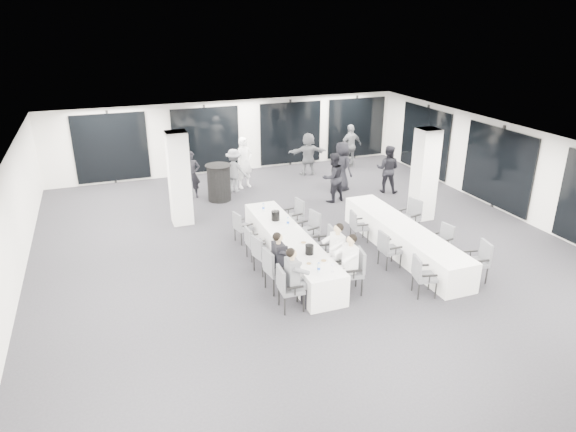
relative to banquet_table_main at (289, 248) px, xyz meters
name	(u,v)px	position (x,y,z in m)	size (l,w,h in m)	color
room	(322,186)	(1.56, 1.51, 1.01)	(14.04, 16.04, 2.84)	#242429
column_left	(179,178)	(-2.12, 3.60, 1.02)	(0.60, 0.60, 2.80)	white
column_right	(424,175)	(4.88, 1.40, 1.02)	(0.60, 0.60, 2.80)	white
banquet_table_main	(289,248)	(0.00, 0.00, 0.00)	(0.90, 5.00, 0.75)	white
banquet_table_side	(403,239)	(3.02, -0.52, 0.00)	(0.90, 5.00, 0.75)	white
cocktail_table	(219,182)	(-0.60, 5.17, 0.25)	(0.89, 0.89, 1.23)	black
chair_main_left_near	(287,286)	(-0.84, -2.11, 0.20)	(0.53, 0.59, 1.00)	#4D5055
chair_main_left_second	(274,268)	(-0.84, -1.26, 0.22)	(0.59, 0.63, 1.04)	#4D5055
chair_main_left_mid	(262,252)	(-0.83, -0.33, 0.18)	(0.59, 0.62, 0.97)	#4D5055
chair_main_left_fourth	(253,241)	(-0.83, 0.47, 0.12)	(0.47, 0.51, 0.87)	#4D5055
chair_main_left_far	(241,225)	(-0.83, 1.58, 0.13)	(0.53, 0.56, 0.88)	#4D5055
chair_main_right_near	(354,269)	(0.84, -1.93, 0.22)	(0.61, 0.65, 1.03)	#4D5055
chair_main_right_second	(341,259)	(0.83, -1.25, 0.14)	(0.46, 0.51, 0.90)	#4D5055
chair_main_right_mid	(326,243)	(0.84, -0.40, 0.18)	(0.54, 0.59, 0.98)	#4D5055
chair_main_right_fourth	(310,228)	(0.84, 0.62, 0.20)	(0.61, 0.64, 1.01)	#4D5055
chair_main_right_far	(295,214)	(0.83, 1.73, 0.18)	(0.56, 0.60, 0.98)	#4D5055
chair_side_left_near	(422,274)	(2.19, -2.59, 0.16)	(0.57, 0.60, 0.94)	#4D5055
chair_side_left_mid	(388,247)	(2.18, -1.12, 0.16)	(0.49, 0.54, 0.94)	#4D5055
chair_side_left_far	(357,225)	(2.19, 0.51, 0.13)	(0.50, 0.54, 0.89)	#4D5055
chair_side_right_near	(479,259)	(3.85, -2.47, 0.19)	(0.58, 0.62, 0.99)	#4D5055
chair_side_right_mid	(443,239)	(3.84, -1.12, 0.13)	(0.53, 0.56, 0.88)	#4D5055
chair_side_right_far	(411,215)	(3.86, 0.44, 0.22)	(0.63, 0.66, 1.04)	#4D5055
seated_guest_a	(295,274)	(-0.67, -2.11, 0.44)	(0.50, 0.38, 1.44)	slate
seated_guest_b	(281,257)	(-0.67, -1.25, 0.44)	(0.50, 0.38, 1.44)	black
seated_guest_c	(348,261)	(0.67, -1.92, 0.44)	(0.50, 0.38, 1.44)	white
seated_guest_d	(335,249)	(0.67, -1.25, 0.44)	(0.50, 0.38, 1.44)	white
standing_guest_a	(244,159)	(0.59, 6.19, 0.67)	(0.76, 0.62, 2.09)	white
standing_guest_b	(333,174)	(2.94, 3.72, 0.58)	(0.92, 0.56, 1.90)	black
standing_guest_c	(234,168)	(0.11, 5.83, 0.50)	(1.13, 0.58, 1.75)	slate
standing_guest_d	(351,143)	(5.38, 7.24, 0.62)	(1.17, 0.66, 1.99)	slate
standing_guest_e	(342,163)	(3.76, 4.74, 0.61)	(0.95, 0.58, 1.97)	black
standing_guest_f	(308,151)	(3.35, 6.86, 0.56)	(1.72, 0.66, 1.87)	slate
standing_guest_g	(191,172)	(-1.40, 5.74, 0.55)	(0.68, 0.54, 1.85)	black
standing_guest_h	(388,166)	(5.16, 3.94, 0.58)	(0.92, 0.56, 1.90)	black
ice_bucket_near	(309,250)	(0.05, -1.19, 0.49)	(0.20, 0.20, 0.23)	black
ice_bucket_far	(275,216)	(-0.01, 1.04, 0.50)	(0.23, 0.23, 0.26)	black
water_bottle_a	(319,268)	(-0.10, -2.08, 0.48)	(0.07, 0.07, 0.21)	silver
water_bottle_b	(288,221)	(0.18, 0.59, 0.48)	(0.07, 0.07, 0.22)	silver
water_bottle_c	(263,207)	(-0.10, 1.83, 0.48)	(0.07, 0.07, 0.22)	silver
plate_a	(309,264)	(-0.16, -1.66, 0.39)	(0.18, 0.18, 0.03)	white
plate_b	(324,261)	(0.21, -1.65, 0.39)	(0.21, 0.21, 0.03)	white
plate_c	(303,243)	(0.14, -0.59, 0.39)	(0.21, 0.21, 0.03)	white
wine_glass	(333,265)	(0.18, -2.18, 0.53)	(0.08, 0.08, 0.21)	silver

